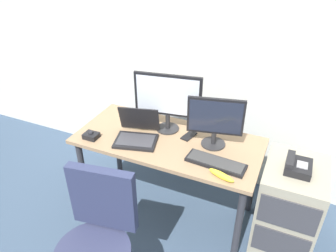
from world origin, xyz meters
TOP-DOWN VIEW (x-y plane):
  - ground_plane at (0.00, 0.00)m, footprint 8.00×8.00m
  - back_wall at (0.00, 0.68)m, footprint 6.00×0.10m
  - desk at (0.00, 0.00)m, footprint 1.42×0.65m
  - file_cabinet at (0.94, 0.08)m, footprint 0.42×0.53m
  - desk_phone at (0.93, 0.06)m, footprint 0.17×0.20m
  - office_chair at (-0.06, -0.89)m, footprint 0.52×0.52m
  - monitor_main at (-0.06, 0.13)m, footprint 0.52×0.18m
  - monitor_side at (0.33, 0.07)m, footprint 0.40×0.18m
  - keyboard at (0.42, -0.15)m, footprint 0.42×0.17m
  - laptop at (-0.22, -0.08)m, footprint 0.37×0.36m
  - trackball_mouse at (-0.55, -0.22)m, footprint 0.11×0.09m
  - coffee_mug at (-0.26, 0.10)m, footprint 0.09×0.08m
  - cell_phone at (0.13, 0.10)m, footprint 0.10×0.15m
  - banana at (0.49, -0.27)m, footprint 0.19×0.10m

SIDE VIEW (x-z plane):
  - ground_plane at x=0.00m, z-range 0.00..0.00m
  - file_cabinet at x=0.94m, z-range 0.00..0.69m
  - office_chair at x=-0.06m, z-range -0.04..0.93m
  - desk at x=0.00m, z-range 0.27..1.00m
  - desk_phone at x=0.93m, z-range 0.68..0.77m
  - cell_phone at x=0.13m, z-range 0.72..0.73m
  - keyboard at x=0.42m, z-range 0.72..0.75m
  - banana at x=0.49m, z-range 0.72..0.76m
  - trackball_mouse at x=-0.55m, z-range 0.71..0.78m
  - coffee_mug at x=-0.26m, z-range 0.72..0.82m
  - laptop at x=-0.22m, z-range 0.66..0.89m
  - monitor_side at x=0.33m, z-range 0.74..1.12m
  - monitor_main at x=-0.06m, z-range 0.76..1.23m
  - back_wall at x=0.00m, z-range 0.00..2.80m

